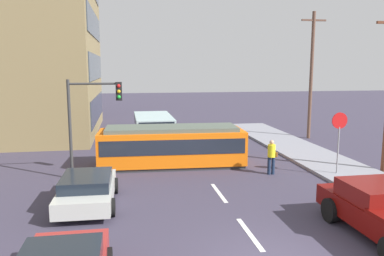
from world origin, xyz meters
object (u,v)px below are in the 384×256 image
(parked_sedan_mid, at_px, (87,189))
(traffic_light_mast, at_px, (92,110))
(pedestrian_crossing, at_px, (272,155))
(utility_pole_mid, at_px, (311,74))
(stop_sign, at_px, (339,130))
(streetcar_tram, at_px, (172,145))
(city_bus, at_px, (153,126))

(parked_sedan_mid, xyz_separation_m, traffic_light_mast, (-0.05, 3.71, 2.57))
(pedestrian_crossing, distance_m, utility_pole_mid, 11.32)
(pedestrian_crossing, distance_m, stop_sign, 3.30)
(streetcar_tram, height_order, city_bus, streetcar_tram)
(parked_sedan_mid, distance_m, utility_pole_mid, 19.00)
(stop_sign, bearing_deg, pedestrian_crossing, 164.74)
(city_bus, distance_m, parked_sedan_mid, 13.04)
(parked_sedan_mid, bearing_deg, city_bus, 75.11)
(city_bus, relative_size, parked_sedan_mid, 1.35)
(traffic_light_mast, relative_size, utility_pole_mid, 0.51)
(parked_sedan_mid, height_order, traffic_light_mast, traffic_light_mast)
(traffic_light_mast, xyz_separation_m, utility_pole_mid, (14.55, 7.88, 1.46))
(streetcar_tram, xyz_separation_m, utility_pole_mid, (10.72, 6.20, 3.58))
(streetcar_tram, height_order, utility_pole_mid, utility_pole_mid)
(streetcar_tram, bearing_deg, traffic_light_mast, -156.32)
(traffic_light_mast, bearing_deg, stop_sign, -8.22)
(streetcar_tram, height_order, stop_sign, stop_sign)
(pedestrian_crossing, distance_m, traffic_light_mast, 8.66)
(parked_sedan_mid, bearing_deg, streetcar_tram, 54.94)
(city_bus, xyz_separation_m, stop_sign, (7.87, -10.51, 1.18))
(utility_pole_mid, bearing_deg, stop_sign, -109.03)
(city_bus, distance_m, utility_pole_mid, 11.77)
(pedestrian_crossing, xyz_separation_m, traffic_light_mast, (-8.32, 0.82, 2.25))
(pedestrian_crossing, xyz_separation_m, parked_sedan_mid, (-8.27, -2.89, -0.32))
(stop_sign, bearing_deg, city_bus, 126.85)
(city_bus, height_order, utility_pole_mid, utility_pole_mid)
(city_bus, distance_m, pedestrian_crossing, 10.88)
(pedestrian_crossing, height_order, parked_sedan_mid, pedestrian_crossing)
(stop_sign, bearing_deg, utility_pole_mid, 70.97)
(stop_sign, distance_m, utility_pole_mid, 10.35)
(city_bus, bearing_deg, utility_pole_mid, -5.13)
(pedestrian_crossing, xyz_separation_m, stop_sign, (2.95, -0.80, 1.25))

